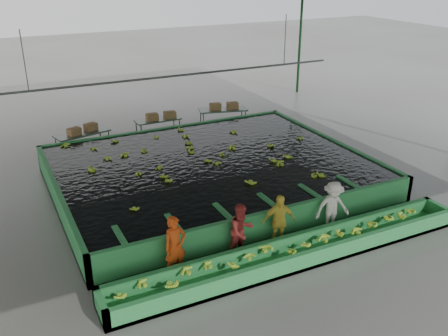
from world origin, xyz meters
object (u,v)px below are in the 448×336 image
worker_b (241,231)px  packing_table_mid (158,129)px  flotation_tank (211,173)px  packing_table_right (223,119)px  box_stack_left (83,132)px  packing_table_left (83,144)px  box_stack_right (224,109)px  sorting_trough (296,252)px  worker_a (175,247)px  worker_d (333,207)px  worker_c (279,221)px  box_stack_mid (161,119)px

worker_b → packing_table_mid: (1.13, 9.54, -0.32)m
flotation_tank → packing_table_right: (2.97, 5.10, 0.03)m
packing_table_right → box_stack_left: box_stack_left is taller
packing_table_left → packing_table_right: size_ratio=0.98×
worker_b → box_stack_right: worker_b is taller
sorting_trough → box_stack_right: (2.98, 10.13, 0.70)m
sorting_trough → packing_table_left: packing_table_left is taller
worker_a → worker_d: size_ratio=1.03×
worker_c → box_stack_right: bearing=85.9°
packing_table_mid → sorting_trough: bearing=-89.9°
worker_a → box_stack_left: (-0.29, 8.96, 0.15)m
worker_c → worker_d: bearing=13.9°
flotation_tank → sorting_trough: bearing=-90.0°
box_stack_mid → worker_a: bearing=-107.9°
worker_c → worker_a: bearing=-166.1°
worker_b → box_stack_right: 10.20m
packing_table_mid → box_stack_mid: (0.13, -0.07, 0.43)m
worker_b → packing_table_left: (-2.11, 8.97, -0.28)m
box_stack_mid → box_stack_left: bearing=-171.3°
worker_c → packing_table_right: worker_c is taller
flotation_tank → worker_b: (-1.14, -4.30, 0.30)m
worker_a → box_stack_mid: (3.05, 9.47, 0.07)m
flotation_tank → worker_a: bearing=-124.2°
sorting_trough → packing_table_mid: bearing=90.1°
worker_a → box_stack_right: bearing=48.4°
packing_table_right → box_stack_left: size_ratio=1.74×
worker_a → box_stack_right: (5.91, 9.33, 0.17)m
box_stack_left → box_stack_mid: size_ratio=0.96×
worker_d → packing_table_left: size_ratio=0.74×
worker_c → box_stack_left: 9.50m
worker_d → worker_b: bearing=-167.3°
sorting_trough → worker_d: size_ratio=6.59×
worker_d → box_stack_right: size_ratio=1.21×
box_stack_left → packing_table_mid: bearing=10.3°
box_stack_left → worker_a: bearing=-88.2°
sorting_trough → packing_table_mid: packing_table_mid is taller
worker_a → worker_c: (2.88, 0.00, -0.03)m
worker_d → box_stack_right: bearing=94.9°
flotation_tank → packing_table_right: packing_table_right is taller
worker_d → packing_table_mid: 9.70m
worker_b → packing_table_right: (4.11, 9.40, -0.27)m
worker_d → sorting_trough: bearing=-142.1°
flotation_tank → worker_c: bearing=-90.6°
flotation_tank → worker_b: size_ratio=6.70×
worker_a → packing_table_mid: size_ratio=0.84×
sorting_trough → packing_table_left: bearing=108.4°
box_stack_right → worker_b: bearing=-113.9°
packing_table_right → box_stack_mid: bearing=178.6°
sorting_trough → box_stack_right: 10.58m
sorting_trough → packing_table_right: 10.62m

